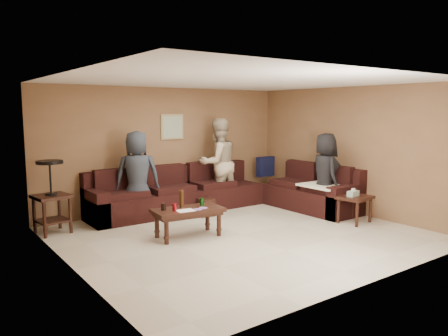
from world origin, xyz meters
name	(u,v)px	position (x,y,z in m)	size (l,w,h in m)	color
room	(242,134)	(0.00, 0.00, 1.66)	(5.60, 5.50, 2.50)	beige
sectional_sofa	(227,195)	(0.81, 1.52, 0.33)	(4.65, 2.90, 0.97)	black
coffee_table	(188,213)	(-0.78, 0.42, 0.40)	(1.17, 0.68, 0.75)	black
end_table_left	(51,195)	(-2.50, 1.93, 0.64)	(0.61, 0.61, 1.22)	black
side_table_right	(355,200)	(2.13, -0.59, 0.43)	(0.66, 0.57, 0.64)	black
waste_bin	(206,207)	(0.24, 1.44, 0.17)	(0.28, 0.28, 0.34)	black
wall_art	(172,127)	(0.10, 2.48, 1.70)	(0.52, 0.04, 0.52)	tan
person_left	(137,176)	(-0.95, 1.93, 0.84)	(0.82, 0.53, 1.67)	#2A313B
person_middle	(218,163)	(0.91, 1.98, 0.94)	(0.91, 0.71, 1.87)	tan
person_right	(325,174)	(2.20, 0.17, 0.80)	(0.78, 0.51, 1.60)	black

